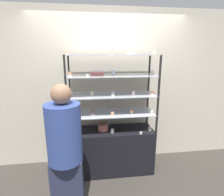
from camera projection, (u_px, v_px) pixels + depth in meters
ground_plane at (112, 169)px, 2.93m from camera, size 20.00×20.00×0.00m
back_wall at (109, 89)px, 2.98m from camera, size 8.00×0.05×2.60m
display_base at (112, 150)px, 2.85m from camera, size 1.30×0.47×0.71m
display_riser_lower at (112, 114)px, 2.70m from camera, size 1.30×0.47×0.29m
display_riser_middle at (112, 95)px, 2.63m from camera, size 1.30×0.47×0.29m
display_riser_upper at (112, 76)px, 2.56m from camera, size 1.30×0.47×0.29m
display_riser_top at (112, 56)px, 2.49m from camera, size 1.30×0.47×0.29m
layer_cake_centerpiece at (103, 127)px, 2.73m from camera, size 0.17×0.17×0.12m
sheet_cake_frosted at (97, 73)px, 2.53m from camera, size 0.19×0.12×0.06m
cupcake_0 at (73, 132)px, 2.60m from camera, size 0.05×0.05×0.07m
cupcake_1 at (112, 131)px, 2.66m from camera, size 0.05×0.05×0.07m
cupcake_2 at (150, 128)px, 2.73m from camera, size 0.05×0.05×0.07m
price_tag_0 at (141, 133)px, 2.60m from camera, size 0.04×0.00×0.04m
cupcake_3 at (71, 115)px, 2.49m from camera, size 0.05×0.05×0.07m
cupcake_4 at (92, 112)px, 2.60m from camera, size 0.05×0.05×0.07m
cupcake_5 at (112, 113)px, 2.57m from camera, size 0.05×0.05×0.07m
cupcake_6 at (131, 112)px, 2.64m from camera, size 0.05×0.05×0.07m
cupcake_7 at (152, 112)px, 2.64m from camera, size 0.05×0.05×0.07m
price_tag_1 at (94, 117)px, 2.45m from camera, size 0.04×0.00×0.04m
cupcake_8 at (70, 94)px, 2.49m from camera, size 0.05×0.05×0.07m
cupcake_9 at (92, 93)px, 2.53m from camera, size 0.05×0.05×0.07m
cupcake_10 at (113, 93)px, 2.55m from camera, size 0.05×0.05×0.07m
cupcake_11 at (133, 93)px, 2.58m from camera, size 0.05×0.05×0.07m
cupcake_12 at (152, 93)px, 2.56m from camera, size 0.05×0.05×0.07m
price_tag_2 at (113, 96)px, 2.41m from camera, size 0.04×0.00×0.04m
cupcake_13 at (70, 74)px, 2.36m from camera, size 0.06×0.06×0.07m
cupcake_14 at (113, 73)px, 2.50m from camera, size 0.06×0.06×0.07m
cupcake_15 at (152, 72)px, 2.58m from camera, size 0.06×0.06×0.07m
price_tag_3 at (87, 76)px, 2.30m from camera, size 0.04×0.00×0.04m
cupcake_16 at (67, 52)px, 2.28m from camera, size 0.05×0.05×0.06m
cupcake_17 at (112, 52)px, 2.37m from camera, size 0.05×0.05×0.06m
cupcake_18 at (154, 53)px, 2.51m from camera, size 0.05×0.05×0.06m
price_tag_4 at (129, 53)px, 2.30m from camera, size 0.04×0.00×0.04m
donut_glazed at (131, 53)px, 2.51m from camera, size 0.14×0.14×0.03m
customer_figure at (65, 151)px, 1.90m from camera, size 0.37×0.37×1.59m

